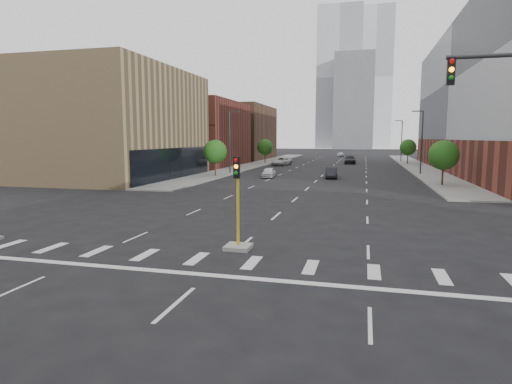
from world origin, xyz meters
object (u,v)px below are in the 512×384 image
at_px(car_near_left, 269,173).
at_px(car_far_left, 282,161).
at_px(median_traffic_signal, 238,229).
at_px(car_mid_right, 331,173).
at_px(car_deep_right, 350,160).
at_px(car_distant, 341,154).

height_order(car_near_left, car_far_left, car_far_left).
xyz_separation_m(car_near_left, car_far_left, (-3.11, 25.27, 0.12)).
bearing_deg(median_traffic_signal, car_mid_right, 87.71).
bearing_deg(car_near_left, median_traffic_signal, -83.82).
distance_m(median_traffic_signal, car_deep_right, 70.39).
bearing_deg(car_deep_right, car_near_left, -108.22).
bearing_deg(car_mid_right, median_traffic_signal, -97.96).
relative_size(car_deep_right, car_distant, 1.39).
bearing_deg(car_distant, car_deep_right, -92.03).
distance_m(median_traffic_signal, car_near_left, 36.97).
bearing_deg(car_deep_right, car_far_left, -147.96).
xyz_separation_m(car_mid_right, car_deep_right, (1.31, 32.82, 0.10)).
bearing_deg(median_traffic_signal, car_far_left, 98.97).
distance_m(median_traffic_signal, car_distant, 102.31).
height_order(median_traffic_signal, car_near_left, median_traffic_signal).
height_order(car_mid_right, car_distant, car_mid_right).
distance_m(car_mid_right, car_distant, 64.83).
relative_size(car_near_left, car_mid_right, 0.91).
distance_m(car_near_left, car_mid_right, 8.21).
bearing_deg(median_traffic_signal, car_deep_right, 87.71).
bearing_deg(car_mid_right, car_far_left, 109.30).
xyz_separation_m(car_deep_right, car_distant, (-3.60, 31.97, -0.13)).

